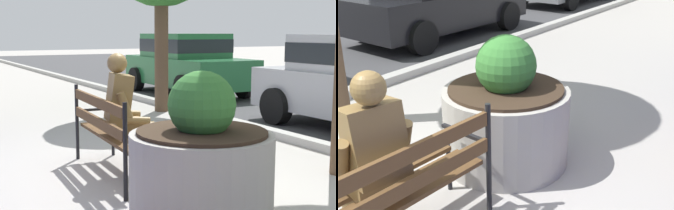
# 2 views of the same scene
# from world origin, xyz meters

# --- Properties ---
(park_bench) EXTENTS (1.83, 0.64, 0.95)m
(park_bench) POSITION_xyz_m (-0.05, -0.06, 0.54)
(park_bench) COLOR brown
(park_bench) RESTS_ON ground
(bronze_statue_seated) EXTENTS (0.75, 0.80, 1.37)m
(bronze_statue_seated) POSITION_xyz_m (0.04, 0.15, 0.67)
(bronze_statue_seated) COLOR olive
(bronze_statue_seated) RESTS_ON ground
(concrete_planter) EXTENTS (1.22, 1.22, 1.28)m
(concrete_planter) POSITION_xyz_m (1.56, 0.10, 0.47)
(concrete_planter) COLOR #A8A399
(concrete_planter) RESTS_ON ground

